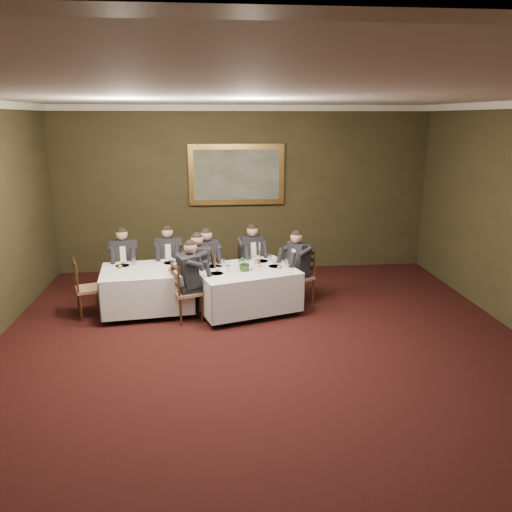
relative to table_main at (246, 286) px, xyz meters
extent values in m
plane|color=black|center=(0.15, -2.45, -0.45)|extent=(10.00, 10.00, 0.00)
cube|color=silver|center=(0.15, -2.45, 3.05)|extent=(8.00, 10.00, 0.10)
cube|color=#332D19|center=(0.15, 2.55, 1.30)|extent=(8.00, 0.10, 3.50)
cube|color=white|center=(0.15, 2.50, 2.99)|extent=(8.00, 0.10, 0.12)
cube|color=black|center=(0.00, 0.00, 0.28)|extent=(1.85, 1.59, 0.04)
cube|color=white|center=(0.00, 0.00, 0.31)|extent=(1.92, 1.67, 0.02)
cube|color=white|center=(0.00, 0.00, -0.02)|extent=(1.95, 1.69, 0.65)
cube|color=black|center=(-1.68, 0.14, 0.28)|extent=(1.57, 1.25, 0.04)
cube|color=white|center=(-1.68, 0.14, 0.31)|extent=(1.64, 1.32, 0.02)
cube|color=white|center=(-1.68, 0.14, -0.02)|extent=(1.66, 1.34, 0.65)
cube|color=#936A4B|center=(-0.67, 0.66, 0.04)|extent=(0.51, 0.50, 0.05)
cube|color=black|center=(-0.71, 0.85, 0.28)|extent=(0.38, 0.10, 0.54)
cube|color=black|center=(-0.67, 0.66, 0.41)|extent=(0.47, 0.38, 0.55)
sphere|color=tan|center=(-0.67, 0.66, 0.79)|extent=(0.25, 0.25, 0.21)
cube|color=#936A4B|center=(0.17, 0.93, 0.04)|extent=(0.53, 0.51, 0.05)
cube|color=black|center=(0.13, 1.11, 0.28)|extent=(0.38, 0.12, 0.54)
cube|color=black|center=(0.17, 0.93, 0.41)|extent=(0.48, 0.40, 0.55)
sphere|color=tan|center=(0.17, 0.93, 0.79)|extent=(0.25, 0.25, 0.21)
cube|color=#936A4B|center=(-0.98, -0.31, 0.04)|extent=(0.55, 0.56, 0.05)
cube|color=black|center=(-1.16, -0.37, 0.28)|extent=(0.16, 0.37, 0.54)
cube|color=black|center=(-0.98, -0.31, 0.41)|extent=(0.44, 0.50, 0.55)
sphere|color=tan|center=(-0.98, -0.31, 0.79)|extent=(0.27, 0.27, 0.21)
cube|color=#936A4B|center=(0.98, 0.31, 0.04)|extent=(0.58, 0.59, 0.05)
cube|color=black|center=(1.15, 0.40, 0.28)|extent=(0.21, 0.35, 0.54)
cube|color=black|center=(0.98, 0.31, 0.41)|extent=(0.47, 0.52, 0.55)
sphere|color=tan|center=(0.98, 0.31, 0.79)|extent=(0.29, 0.29, 0.21)
cube|color=#936A4B|center=(-2.17, 0.85, 0.04)|extent=(0.50, 0.48, 0.05)
cube|color=black|center=(-2.20, 1.04, 0.28)|extent=(0.38, 0.08, 0.54)
cube|color=black|center=(-2.17, 0.85, 0.41)|extent=(0.46, 0.37, 0.55)
sphere|color=tan|center=(-2.17, 0.85, 0.79)|extent=(0.24, 0.24, 0.21)
cube|color=#936A4B|center=(-1.36, 0.95, 0.04)|extent=(0.45, 0.43, 0.05)
cube|color=black|center=(-1.37, 1.14, 0.28)|extent=(0.38, 0.04, 0.54)
cube|color=black|center=(-1.36, 0.95, 0.41)|extent=(0.43, 0.32, 0.55)
sphere|color=tan|center=(-1.36, 0.95, 0.79)|extent=(0.22, 0.22, 0.21)
cube|color=#936A4B|center=(-0.73, 0.25, 0.04)|extent=(0.47, 0.49, 0.05)
cube|color=black|center=(-0.54, 0.28, 0.28)|extent=(0.08, 0.38, 0.54)
cube|color=black|center=(-0.73, 0.25, 0.41)|extent=(0.36, 0.46, 0.55)
sphere|color=tan|center=(-0.73, 0.25, 0.79)|extent=(0.24, 0.24, 0.21)
cube|color=#936A4B|center=(-2.62, 0.02, 0.04)|extent=(0.54, 0.55, 0.05)
cube|color=black|center=(-2.80, -0.04, 0.28)|extent=(0.15, 0.37, 0.54)
imported|color=#2D5926|center=(-0.02, -0.10, 0.47)|extent=(0.35, 0.33, 0.30)
cylinder|color=#C18D3B|center=(0.25, 0.12, 0.32)|extent=(0.07, 0.07, 0.02)
cylinder|color=#C18D3B|center=(0.25, 0.12, 0.48)|extent=(0.01, 0.01, 0.30)
cylinder|color=white|center=(0.25, 0.12, 0.70)|extent=(0.02, 0.02, 0.13)
cylinder|color=white|center=(-0.52, 0.20, 0.32)|extent=(0.25, 0.25, 0.01)
cylinder|color=white|center=(-0.52, 0.35, 0.35)|extent=(0.08, 0.08, 0.05)
cylinder|color=white|center=(-0.35, 0.20, 0.39)|extent=(0.06, 0.06, 0.14)
cylinder|color=white|center=(-2.12, 0.40, 0.32)|extent=(0.25, 0.25, 0.01)
cylinder|color=white|center=(-2.12, 0.55, 0.35)|extent=(0.08, 0.08, 0.05)
cylinder|color=white|center=(-1.95, 0.40, 0.39)|extent=(0.06, 0.06, 0.14)
cube|color=#E0A452|center=(0.00, 2.49, 1.63)|extent=(2.01, 0.08, 1.27)
cube|color=#43472F|center=(0.00, 2.45, 1.63)|extent=(1.79, 0.01, 1.05)
camera|label=1|loc=(-0.57, -8.09, 2.80)|focal=35.00mm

